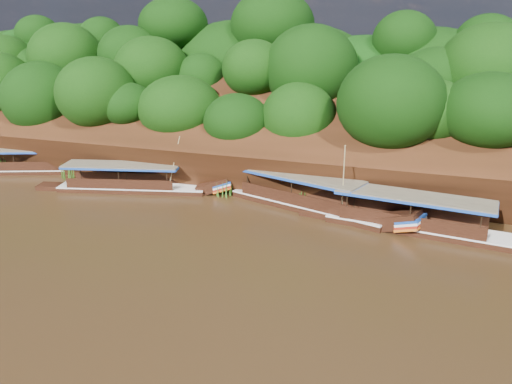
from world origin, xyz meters
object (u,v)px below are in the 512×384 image
boat_2 (141,185)px  boat_1 (316,204)px  boat_3 (34,167)px  boat_0 (436,226)px

boat_2 → boat_1: bearing=-13.6°
boat_3 → boat_2: bearing=-27.9°
boat_0 → boat_3: boat_0 is taller
boat_3 → boat_0: bearing=-25.8°
boat_2 → boat_3: (-12.63, 1.60, 0.01)m
boat_0 → boat_3: bearing=-178.0°
boat_1 → boat_3: boat_1 is taller
boat_2 → boat_3: bearing=158.7°
boat_0 → boat_2: size_ratio=1.07×
boat_1 → boat_2: boat_1 is taller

